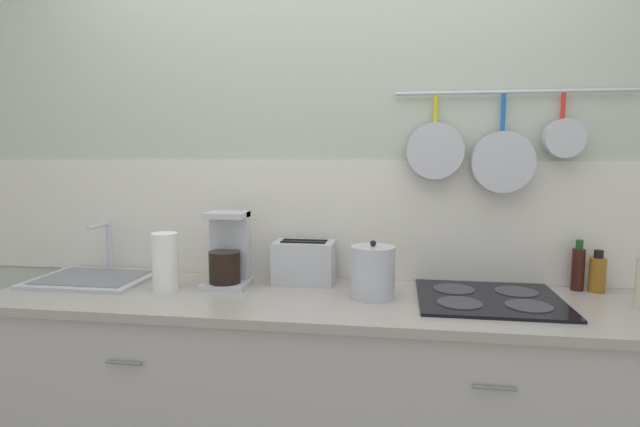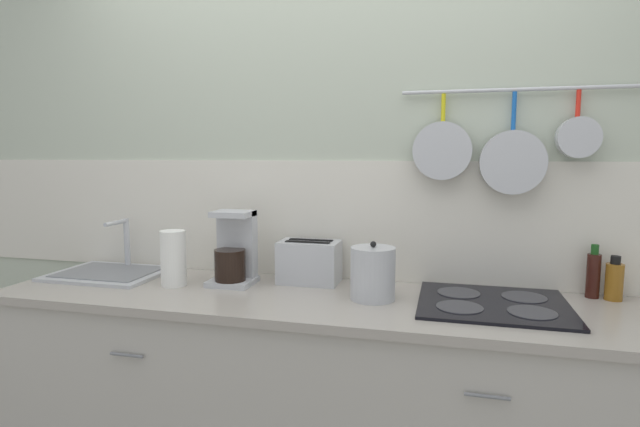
{
  "view_description": "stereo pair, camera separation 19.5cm",
  "coord_description": "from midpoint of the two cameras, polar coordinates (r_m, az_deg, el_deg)",
  "views": [
    {
      "loc": [
        0.32,
        -1.92,
        1.46
      ],
      "look_at": [
        0.03,
        0.0,
        1.22
      ],
      "focal_mm": 28.0,
      "sensor_mm": 36.0,
      "label": 1
    },
    {
      "loc": [
        0.51,
        -1.88,
        1.46
      ],
      "look_at": [
        0.03,
        0.0,
        1.22
      ],
      "focal_mm": 28.0,
      "sensor_mm": 36.0,
      "label": 2
    }
  ],
  "objects": [
    {
      "name": "toaster",
      "position": [
        2.22,
        1.3,
        -5.57
      ],
      "size": [
        0.28,
        0.17,
        0.19
      ],
      "color": "#B7BABF",
      "rests_on": "countertop"
    },
    {
      "name": "bottle_vinegar",
      "position": [
        2.31,
        30.96,
        -6.01
      ],
      "size": [
        0.05,
        0.05,
        0.21
      ],
      "color": "#33140F",
      "rests_on": "countertop"
    },
    {
      "name": "coffee_maker",
      "position": [
        2.21,
        -7.32,
        -4.61
      ],
      "size": [
        0.19,
        0.18,
        0.32
      ],
      "color": "#B7BABF",
      "rests_on": "countertop"
    },
    {
      "name": "kettle",
      "position": [
        1.99,
        8.89,
        -6.79
      ],
      "size": [
        0.18,
        0.18,
        0.23
      ],
      "color": "#B7BABF",
      "rests_on": "countertop"
    },
    {
      "name": "wall_back",
      "position": [
        2.3,
        4.09,
        2.25
      ],
      "size": [
        7.2,
        0.15,
        2.6
      ],
      "color": "#B2BCA8",
      "rests_on": "ground_plane"
    },
    {
      "name": "countertop",
      "position": [
        2.03,
        2.03,
        -9.97
      ],
      "size": [
        2.64,
        0.63,
        0.03
      ],
      "color": "#A59E93",
      "rests_on": "cabinet_base"
    },
    {
      "name": "sink_basin",
      "position": [
        2.53,
        -20.87,
        -6.16
      ],
      "size": [
        0.5,
        0.39,
        0.25
      ],
      "color": "#B7BABF",
      "rests_on": "countertop"
    },
    {
      "name": "bottle_cooking_wine",
      "position": [
        2.32,
        32.73,
        -6.5
      ],
      "size": [
        0.07,
        0.07,
        0.18
      ],
      "color": "#8C5919",
      "rests_on": "countertop"
    },
    {
      "name": "paper_towel_roll",
      "position": [
        2.23,
        -14.03,
        -5.0
      ],
      "size": [
        0.11,
        0.11,
        0.24
      ],
      "color": "white",
      "rests_on": "countertop"
    },
    {
      "name": "cooktop",
      "position": [
        2.05,
        21.81,
        -9.57
      ],
      "size": [
        0.55,
        0.49,
        0.01
      ],
      "color": "black",
      "rests_on": "countertop"
    },
    {
      "name": "cabinet_base",
      "position": [
        2.2,
        1.98,
        -21.11
      ],
      "size": [
        2.6,
        0.61,
        0.85
      ],
      "color": "#B7B2A8",
      "rests_on": "ground_plane"
    }
  ]
}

